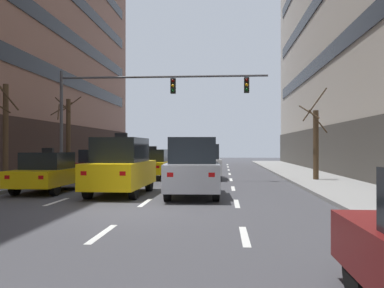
{
  "coord_description": "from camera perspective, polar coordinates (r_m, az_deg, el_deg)",
  "views": [
    {
      "loc": [
        2.61,
        -11.82,
        1.89
      ],
      "look_at": [
        0.5,
        16.42,
        2.07
      ],
      "focal_mm": 38.83,
      "sensor_mm": 36.0,
      "label": 1
    }
  ],
  "objects": [
    {
      "name": "lane_stripe_l1_s9",
      "position": [
        39.28,
        -4.04,
        -3.13
      ],
      "size": [
        0.16,
        2.0,
        0.01
      ],
      "primitive_type": "cube",
      "color": "silver",
      "rests_on": "ground"
    },
    {
      "name": "street_tree_1",
      "position": [
        23.18,
        16.63,
        0.22
      ],
      "size": [
        1.64,
        1.65,
        4.99
      ],
      "color": "#4C3823",
      "rests_on": "sidewalk_right"
    },
    {
      "name": "lane_stripe_l3_s6",
      "position": [
        23.9,
        5.38,
        -4.9
      ],
      "size": [
        0.16,
        2.0,
        0.01
      ],
      "primitive_type": "cube",
      "color": "silver",
      "rests_on": "ground"
    },
    {
      "name": "lane_stripe_l1_s8",
      "position": [
        34.34,
        -5.25,
        -3.52
      ],
      "size": [
        0.16,
        2.0,
        0.01
      ],
      "primitive_type": "cube",
      "color": "silver",
      "rests_on": "ground"
    },
    {
      "name": "lane_stripe_l3_s3",
      "position": [
        9.03,
        7.23,
        -12.42
      ],
      "size": [
        0.16,
        2.0,
        0.01
      ],
      "primitive_type": "cube",
      "color": "silver",
      "rests_on": "ground"
    },
    {
      "name": "street_tree_3",
      "position": [
        28.57,
        -16.67,
        1.32
      ],
      "size": [
        1.79,
        1.96,
        5.16
      ],
      "color": "#4C3823",
      "rests_on": "sidewalk_left"
    },
    {
      "name": "lane_stripe_l3_s7",
      "position": [
        28.88,
        5.19,
        -4.12
      ],
      "size": [
        0.16,
        2.0,
        0.01
      ],
      "primitive_type": "cube",
      "color": "silver",
      "rests_on": "ground"
    },
    {
      "name": "lane_stripe_l1_s6",
      "position": [
        24.56,
        -9.13,
        -4.77
      ],
      "size": [
        0.16,
        2.0,
        0.01
      ],
      "primitive_type": "cube",
      "color": "silver",
      "rests_on": "ground"
    },
    {
      "name": "ground_plane",
      "position": [
        12.25,
        -8.19,
        -9.24
      ],
      "size": [
        120.0,
        120.0,
        0.0
      ],
      "primitive_type": "plane",
      "color": "#424247"
    },
    {
      "name": "taxi_driving_6",
      "position": [
        24.83,
        -5.38,
        -2.76
      ],
      "size": [
        2.01,
        4.65,
        1.92
      ],
      "color": "black",
      "rests_on": "ground"
    },
    {
      "name": "lane_stripe_l1_s7",
      "position": [
        29.43,
        -6.86,
        -4.05
      ],
      "size": [
        0.16,
        2.0,
        0.01
      ],
      "primitive_type": "cube",
      "color": "silver",
      "rests_on": "ground"
    },
    {
      "name": "traffic_signal_0",
      "position": [
        23.53,
        -7.71,
        6.3
      ],
      "size": [
        11.68,
        0.35,
        6.05
      ],
      "color": "#4C4C51",
      "rests_on": "sidewalk_left"
    },
    {
      "name": "car_driving_0",
      "position": [
        24.38,
        1.83,
        -2.43
      ],
      "size": [
        1.95,
        4.29,
        2.04
      ],
      "color": "black",
      "rests_on": "ground"
    },
    {
      "name": "car_driving_1",
      "position": [
        15.73,
        0.1,
        -3.22
      ],
      "size": [
        2.13,
        4.68,
        2.23
      ],
      "color": "black",
      "rests_on": "ground"
    },
    {
      "name": "car_driving_5",
      "position": [
        24.57,
        -12.59,
        -2.79
      ],
      "size": [
        1.98,
        4.62,
        1.73
      ],
      "color": "black",
      "rests_on": "ground"
    },
    {
      "name": "taxi_driving_2",
      "position": [
        32.19,
        -8.7,
        -2.35
      ],
      "size": [
        1.89,
        4.25,
        1.75
      ],
      "color": "black",
      "rests_on": "ground"
    },
    {
      "name": "lane_stripe_l3_s5",
      "position": [
        18.92,
        5.67,
        -6.09
      ],
      "size": [
        0.16,
        2.0,
        0.01
      ],
      "primitive_type": "cube",
      "color": "silver",
      "rests_on": "ground"
    },
    {
      "name": "street_tree_2",
      "position": [
        21.32,
        -24.28,
        1.64
      ],
      "size": [
        1.56,
        1.34,
        4.78
      ],
      "color": "#4C3823",
      "rests_on": "sidewalk_left"
    },
    {
      "name": "lane_stripe_l2_s6",
      "position": [
        24.04,
        -1.98,
        -4.87
      ],
      "size": [
        0.16,
        2.0,
        0.01
      ],
      "primitive_type": "cube",
      "color": "silver",
      "rests_on": "ground"
    },
    {
      "name": "lane_stripe_l3_s8",
      "position": [
        33.87,
        5.06,
        -3.56
      ],
      "size": [
        0.16,
        2.0,
        0.01
      ],
      "primitive_type": "cube",
      "color": "silver",
      "rests_on": "ground"
    },
    {
      "name": "lane_stripe_l3_s9",
      "position": [
        38.87,
        4.96,
        -3.16
      ],
      "size": [
        0.16,
        2.0,
        0.01
      ],
      "primitive_type": "cube",
      "color": "silver",
      "rests_on": "ground"
    },
    {
      "name": "lane_stripe_l1_s10",
      "position": [
        44.22,
        -3.1,
        -2.82
      ],
      "size": [
        0.16,
        2.0,
        0.01
      ],
      "primitive_type": "cube",
      "color": "silver",
      "rests_on": "ground"
    },
    {
      "name": "taxi_driving_3",
      "position": [
        16.56,
        -9.72,
        -3.05
      ],
      "size": [
        2.02,
        4.66,
        2.43
      ],
      "color": "black",
      "rests_on": "ground"
    },
    {
      "name": "lane_stripe_l2_s5",
      "position": [
        19.09,
        -3.62,
        -6.04
      ],
      "size": [
        0.16,
        2.0,
        0.01
      ],
      "primitive_type": "cube",
      "color": "silver",
      "rests_on": "ground"
    },
    {
      "name": "lane_stripe_l2_s8",
      "position": [
        33.97,
        -0.13,
        -3.56
      ],
      "size": [
        0.16,
        2.0,
        0.01
      ],
      "primitive_type": "cube",
      "color": "silver",
      "rests_on": "ground"
    },
    {
      "name": "lane_stripe_l1_s5",
      "position": [
        19.75,
        -12.51,
        -5.84
      ],
      "size": [
        0.16,
        2.0,
        0.01
      ],
      "primitive_type": "cube",
      "color": "silver",
      "rests_on": "ground"
    },
    {
      "name": "lane_stripe_l3_s4",
      "position": [
        13.95,
        6.16,
        -8.13
      ],
      "size": [
        0.16,
        2.0,
        0.01
      ],
      "primitive_type": "cube",
      "color": "silver",
      "rests_on": "ground"
    },
    {
      "name": "lane_stripe_l3_s10",
      "position": [
        43.86,
        4.88,
        -2.84
      ],
      "size": [
        0.16,
        2.0,
        0.01
      ],
      "primitive_type": "cube",
      "color": "silver",
      "rests_on": "ground"
    },
    {
      "name": "lane_stripe_l2_s7",
      "position": [
        29.0,
        -0.89,
        -4.1
      ],
      "size": [
        0.16,
        2.0,
        0.01
      ],
      "primitive_type": "cube",
      "color": "silver",
      "rests_on": "ground"
    },
    {
      "name": "lane_stripe_l2_s9",
      "position": [
        38.95,
        0.44,
        -3.15
      ],
      "size": [
        0.16,
        2.0,
        0.01
      ],
      "primitive_type": "cube",
      "color": "silver",
      "rests_on": "ground"
    },
    {
      "name": "lane_stripe_l1_s4",
      "position": [
        15.06,
        -18.07,
        -7.54
      ],
      "size": [
        0.16,
        2.0,
        0.01
      ],
      "primitive_type": "cube",
      "color": "silver",
      "rests_on": "ground"
    },
    {
      "name": "lane_stripe_l2_s10",
      "position": [
        43.94,
        0.88,
        -2.84
      ],
      "size": [
        0.16,
        2.0,
        0.01
      ],
      "primitive_type": "cube",
      "color": "silver",
      "rests_on": "ground"
    },
    {
      "name": "lane_stripe_l2_s4",
      "position": [
        14.19,
        -6.43,
        -8.0
      ],
      "size": [
        0.16,
        2.0,
        0.01
      ],
      "primitive_type": "cube",
      "color": "silver",
      "rests_on": "ground"
    },
    {
      "name": "taxi_driving_4",
      "position": [
        18.35,
        -19.01,
        -3.7
      ],
      "size": [
        1.92,
        4.45,
        1.84
      ],
      "color": "black",
      "rests_on": "ground"
    },
    {
      "name": "lane_stripe_l2_s3",
      "position": [
        9.39,
        -12.24,
        -11.94
      ],
      "size": [
        0.16,
        2.0,
        0.01
      ],
      "primitive_type": "cube",
      "color": "silver",
      "rests_on": "ground"
    }
  ]
}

